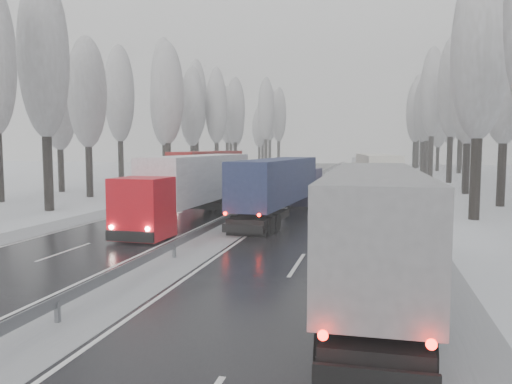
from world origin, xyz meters
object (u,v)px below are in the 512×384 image
at_px(truck_grey_tarp, 374,220).
at_px(truck_cream_box, 375,174).
at_px(truck_blue_box, 282,184).
at_px(truck_red_white, 194,183).
at_px(box_truck_distant, 358,165).
at_px(truck_red_red, 204,169).

relative_size(truck_grey_tarp, truck_cream_box, 0.99).
xyz_separation_m(truck_blue_box, truck_red_white, (-5.14, -2.47, 0.13)).
height_order(truck_grey_tarp, box_truck_distant, truck_grey_tarp).
xyz_separation_m(truck_grey_tarp, truck_red_white, (-11.05, 12.94, 0.07)).
distance_m(truck_cream_box, box_truck_distant, 44.40).
distance_m(box_truck_distant, truck_red_white, 59.81).
relative_size(truck_cream_box, truck_red_red, 0.96).
bearing_deg(box_truck_distant, truck_blue_box, -95.55).
relative_size(truck_blue_box, truck_cream_box, 0.97).
xyz_separation_m(truck_blue_box, box_truck_distant, (3.09, 56.77, -0.83)).
bearing_deg(box_truck_distant, truck_cream_box, -88.78).
bearing_deg(truck_red_red, truck_red_white, -68.68).
distance_m(truck_grey_tarp, truck_cream_box, 27.87).
bearing_deg(truck_red_red, truck_cream_box, -3.54).
bearing_deg(truck_grey_tarp, truck_blue_box, 110.38).
bearing_deg(truck_blue_box, truck_cream_box, 69.22).
relative_size(box_truck_distant, truck_red_red, 0.47).
xyz_separation_m(truck_blue_box, truck_red_red, (-10.49, 14.62, 0.17)).
xyz_separation_m(truck_cream_box, truck_red_red, (-16.40, 2.16, 0.10)).
distance_m(truck_blue_box, box_truck_distant, 56.86).
bearing_deg(box_truck_distant, truck_red_white, -100.35).
height_order(truck_grey_tarp, truck_red_white, truck_red_white).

